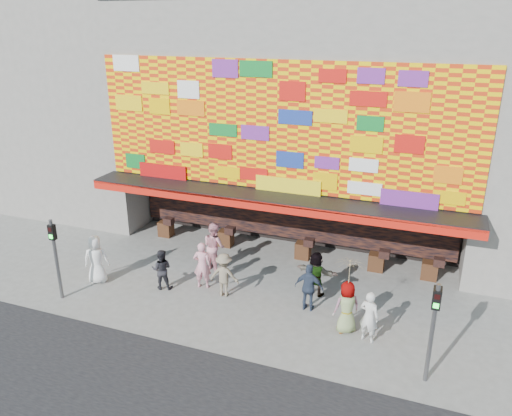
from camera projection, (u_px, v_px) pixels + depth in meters
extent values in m
plane|color=slate|center=(238.00, 309.00, 17.11)|extent=(90.00, 90.00, 0.00)
cube|color=gray|center=(307.00, 88.00, 21.82)|extent=(15.00, 8.00, 7.00)
cube|color=black|center=(308.00, 190.00, 24.46)|extent=(15.00, 6.00, 3.00)
cube|color=gray|center=(135.00, 198.00, 23.37)|extent=(0.40, 2.00, 3.00)
cube|color=gray|center=(470.00, 244.00, 18.55)|extent=(0.40, 2.00, 3.00)
cube|color=black|center=(271.00, 196.00, 19.03)|extent=(15.20, 1.60, 0.12)
cube|color=red|center=(265.00, 207.00, 18.40)|extent=(15.20, 0.04, 0.35)
cube|color=#FFCD00|center=(277.00, 127.00, 18.62)|extent=(14.80, 0.08, 4.90)
cube|color=black|center=(289.00, 210.00, 21.69)|extent=(14.00, 0.25, 2.50)
cube|color=gray|center=(68.00, 87.00, 26.29)|extent=(11.00, 8.00, 12.00)
cylinder|color=#59595B|center=(57.00, 260.00, 17.31)|extent=(0.12, 0.12, 3.00)
cube|color=black|center=(52.00, 232.00, 16.94)|extent=(0.22, 0.18, 0.55)
cube|color=black|center=(50.00, 230.00, 16.81)|extent=(0.14, 0.02, 0.14)
cube|color=#19E533|center=(51.00, 237.00, 16.91)|extent=(0.14, 0.02, 0.14)
cylinder|color=#59595B|center=(432.00, 334.00, 13.22)|extent=(0.12, 0.12, 3.00)
cube|color=black|center=(437.00, 300.00, 12.85)|extent=(0.22, 0.18, 0.55)
cube|color=black|center=(437.00, 297.00, 12.72)|extent=(0.14, 0.02, 0.14)
cube|color=#19E533|center=(436.00, 306.00, 12.82)|extent=(0.14, 0.02, 0.14)
imported|color=white|center=(96.00, 259.00, 18.59)|extent=(1.08, 0.93, 1.88)
imported|color=pink|center=(202.00, 265.00, 18.25)|extent=(0.74, 0.58, 1.80)
imported|color=black|center=(162.00, 269.00, 18.22)|extent=(0.89, 0.78, 1.54)
imported|color=#7D715B|center=(224.00, 275.00, 17.72)|extent=(1.10, 0.69, 1.63)
imported|color=#2F3B52|center=(309.00, 287.00, 16.82)|extent=(1.01, 0.43, 1.70)
imported|color=gray|center=(316.00, 274.00, 17.76)|extent=(1.59, 0.66, 1.67)
imported|color=gray|center=(347.00, 307.00, 15.62)|extent=(1.02, 0.93, 1.74)
imported|color=silver|center=(369.00, 317.00, 15.16)|extent=(0.71, 0.57, 1.70)
imported|color=pink|center=(214.00, 246.00, 19.61)|extent=(1.19, 1.11, 1.95)
imported|color=beige|center=(349.00, 272.00, 15.18)|extent=(0.93, 0.95, 0.84)
cylinder|color=#4C3326|center=(348.00, 297.00, 15.49)|extent=(0.02, 0.02, 1.00)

